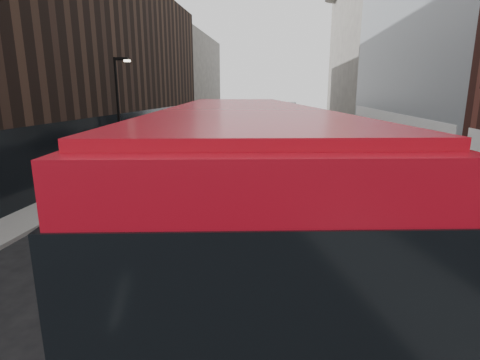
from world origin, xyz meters
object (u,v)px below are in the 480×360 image
(red_bus, at_px, (241,203))
(car_a, at_px, (309,159))
(street_lamp, at_px, (119,106))
(grey_bus, at_px, (285,115))
(car_b, at_px, (277,162))
(car_c, at_px, (270,142))

(red_bus, distance_m, car_a, 17.57)
(street_lamp, bearing_deg, car_a, 9.31)
(grey_bus, xyz_separation_m, car_b, (-0.55, -28.62, -1.14))
(street_lamp, bearing_deg, red_bus, -58.08)
(car_a, relative_size, car_c, 0.66)
(car_c, bearing_deg, red_bus, -93.68)
(car_a, xyz_separation_m, car_b, (-2.11, -2.00, 0.13))
(street_lamp, relative_size, red_bus, 0.57)
(grey_bus, relative_size, car_c, 2.04)
(red_bus, relative_size, car_a, 3.37)
(red_bus, relative_size, grey_bus, 1.10)
(street_lamp, height_order, red_bus, street_lamp)
(red_bus, xyz_separation_m, car_c, (-0.14, 24.44, -1.89))
(street_lamp, bearing_deg, car_b, 0.00)
(car_a, bearing_deg, street_lamp, -172.82)
(grey_bus, bearing_deg, car_a, -82.17)
(red_bus, relative_size, car_c, 2.24)
(grey_bus, distance_m, car_a, 26.70)
(street_lamp, relative_size, car_a, 1.94)
(grey_bus, relative_size, car_b, 2.44)
(car_a, bearing_deg, grey_bus, 91.23)
(grey_bus, bearing_deg, street_lamp, -105.91)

